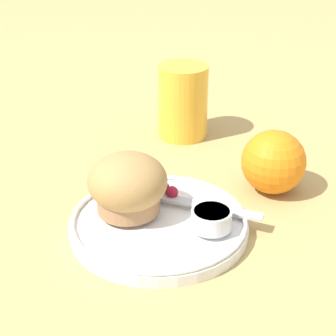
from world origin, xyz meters
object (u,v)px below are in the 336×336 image
Objects in this scene: muffin at (128,185)px; juice_glass at (183,101)px; butter_knife at (196,204)px; orange_fruit at (274,162)px.

juice_glass is at bearing 119.33° from muffin.
muffin is 0.81× the size of juice_glass.
muffin reaches higher than butter_knife.
orange_fruit is (0.02, 0.12, 0.02)m from butter_knife.
orange_fruit is (0.08, 0.19, -0.01)m from muffin.
butter_knife is 0.25m from juice_glass.
muffin is 0.20m from orange_fruit.
orange_fruit is at bearing 68.16° from muffin.
juice_glass is (-0.18, 0.17, 0.04)m from butter_knife.
butter_knife is at bearing -42.78° from juice_glass.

